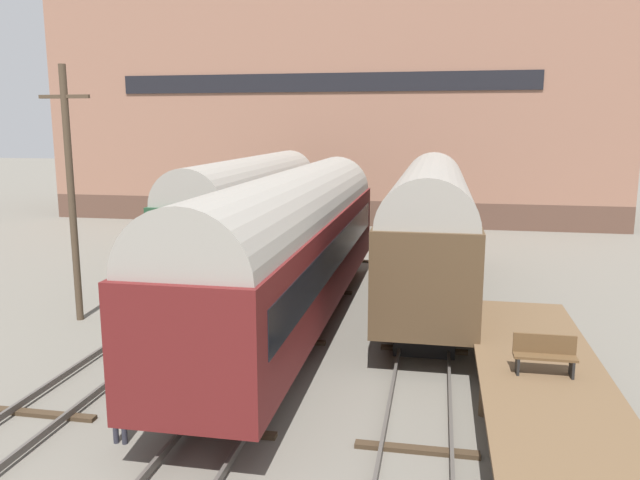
% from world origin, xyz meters
% --- Properties ---
extents(ground_plane, '(200.00, 200.00, 0.00)m').
position_xyz_m(ground_plane, '(0.00, 0.00, 0.00)').
color(ground_plane, '#6B665B').
extents(track_left, '(2.60, 60.00, 0.26)m').
position_xyz_m(track_left, '(-4.33, 0.00, 0.14)').
color(track_left, '#4C4742').
rests_on(track_left, ground).
extents(track_middle, '(2.60, 60.00, 0.26)m').
position_xyz_m(track_middle, '(0.00, 0.00, 0.14)').
color(track_middle, '#4C4742').
rests_on(track_middle, ground).
extents(track_right, '(2.60, 60.00, 0.26)m').
position_xyz_m(track_right, '(4.33, 0.00, 0.14)').
color(track_right, '#4C4742').
rests_on(track_right, ground).
extents(train_car_maroon, '(3.06, 18.34, 5.32)m').
position_xyz_m(train_car_maroon, '(0.00, 4.16, 3.02)').
color(train_car_maroon, black).
rests_on(train_car_maroon, ground).
extents(train_car_green, '(3.05, 16.52, 5.22)m').
position_xyz_m(train_car_green, '(-4.33, 13.77, 2.96)').
color(train_car_green, black).
rests_on(train_car_green, ground).
extents(train_car_brown, '(3.00, 15.98, 5.41)m').
position_xyz_m(train_car_brown, '(4.33, 8.81, 3.08)').
color(train_car_brown, black).
rests_on(train_car_brown, ground).
extents(station_platform, '(2.95, 12.26, 1.10)m').
position_xyz_m(station_platform, '(7.13, -1.03, 1.01)').
color(station_platform, brown).
rests_on(station_platform, ground).
extents(bench, '(1.40, 0.40, 0.91)m').
position_xyz_m(bench, '(7.12, -0.89, 1.59)').
color(bench, brown).
rests_on(bench, station_platform).
extents(person_worker, '(0.32, 0.32, 1.74)m').
position_xyz_m(person_worker, '(-1.94, -3.83, 1.05)').
color(person_worker, '#282833').
rests_on(person_worker, ground).
extents(utility_pole, '(1.80, 0.24, 8.71)m').
position_xyz_m(utility_pole, '(-7.64, 3.90, 4.52)').
color(utility_pole, '#473828').
rests_on(utility_pole, ground).
extents(warehouse_building, '(39.73, 12.82, 17.23)m').
position_xyz_m(warehouse_building, '(-3.18, 32.53, 8.61)').
color(warehouse_building, brown).
rests_on(warehouse_building, ground).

